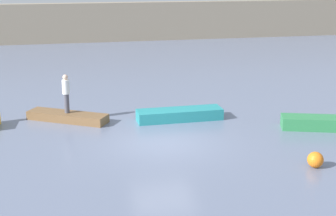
{
  "coord_description": "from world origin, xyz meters",
  "views": [
    {
      "loc": [
        -3.73,
        -17.79,
        6.59
      ],
      "look_at": [
        0.68,
        2.21,
        0.76
      ],
      "focal_mm": 53.07,
      "sensor_mm": 36.0,
      "label": 1
    }
  ],
  "objects_px": {
    "rowboat_teal": "(180,115)",
    "rowboat_brown": "(68,117)",
    "rowboat_green": "(322,123)",
    "mooring_buoy": "(315,160)",
    "person_white_shirt": "(66,92)"
  },
  "relations": [
    {
      "from": "rowboat_green",
      "to": "mooring_buoy",
      "type": "bearing_deg",
      "value": -103.14
    },
    {
      "from": "rowboat_teal",
      "to": "mooring_buoy",
      "type": "height_order",
      "value": "mooring_buoy"
    },
    {
      "from": "rowboat_teal",
      "to": "mooring_buoy",
      "type": "distance_m",
      "value": 7.08
    },
    {
      "from": "rowboat_green",
      "to": "rowboat_brown",
      "type": "bearing_deg",
      "value": -179.74
    },
    {
      "from": "rowboat_brown",
      "to": "rowboat_teal",
      "type": "xyz_separation_m",
      "value": [
        4.9,
        -0.93,
        0.06
      ]
    },
    {
      "from": "rowboat_brown",
      "to": "person_white_shirt",
      "type": "distance_m",
      "value": 1.15
    },
    {
      "from": "mooring_buoy",
      "to": "rowboat_brown",
      "type": "bearing_deg",
      "value": 138.31
    },
    {
      "from": "rowboat_brown",
      "to": "rowboat_green",
      "type": "relative_size",
      "value": 1.1
    },
    {
      "from": "rowboat_brown",
      "to": "rowboat_teal",
      "type": "relative_size",
      "value": 0.96
    },
    {
      "from": "rowboat_brown",
      "to": "mooring_buoy",
      "type": "xyz_separation_m",
      "value": [
        8.12,
        -7.23,
        0.09
      ]
    },
    {
      "from": "person_white_shirt",
      "to": "mooring_buoy",
      "type": "distance_m",
      "value": 10.93
    },
    {
      "from": "rowboat_green",
      "to": "mooring_buoy",
      "type": "relative_size",
      "value": 6.03
    },
    {
      "from": "rowboat_teal",
      "to": "rowboat_brown",
      "type": "bearing_deg",
      "value": 168.75
    },
    {
      "from": "rowboat_green",
      "to": "person_white_shirt",
      "type": "height_order",
      "value": "person_white_shirt"
    },
    {
      "from": "rowboat_teal",
      "to": "person_white_shirt",
      "type": "height_order",
      "value": "person_white_shirt"
    }
  ]
}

